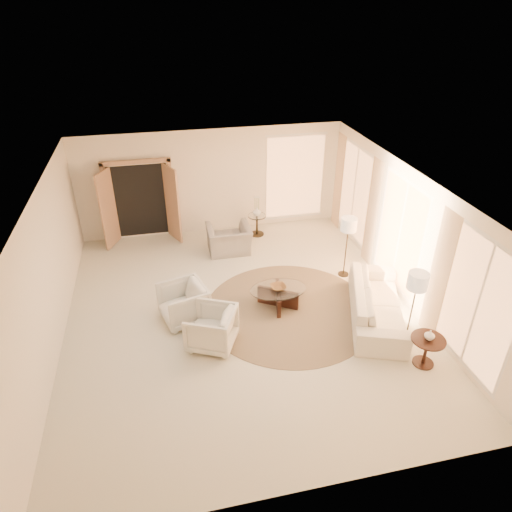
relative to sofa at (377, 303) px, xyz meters
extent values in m
cube|color=beige|center=(-2.64, 0.74, -0.38)|extent=(7.00, 8.00, 0.02)
cube|color=white|center=(-2.64, 0.74, 2.43)|extent=(7.00, 8.00, 0.02)
cube|color=white|center=(-2.64, 4.74, 1.03)|extent=(7.00, 0.04, 2.80)
cube|color=white|center=(-2.64, -3.26, 1.03)|extent=(7.00, 0.04, 2.80)
cube|color=white|center=(-6.14, 0.74, 1.03)|extent=(0.04, 8.00, 2.80)
cube|color=white|center=(0.86, 0.74, 1.03)|extent=(0.04, 8.00, 2.80)
cube|color=tan|center=(-4.54, 4.63, 0.71)|extent=(1.80, 0.12, 2.16)
cube|color=tan|center=(-5.34, 4.36, 0.66)|extent=(0.35, 0.66, 2.00)
cube|color=tan|center=(-3.74, 4.36, 0.66)|extent=(0.35, 0.66, 2.00)
cylinder|color=#463726|center=(-1.65, 0.63, -0.36)|extent=(4.00, 4.00, 0.01)
imported|color=silver|center=(0.00, 0.00, 0.00)|extent=(1.78, 2.69, 0.73)
imported|color=silver|center=(-3.80, 0.79, 0.07)|extent=(0.99, 1.03, 0.88)
imported|color=silver|center=(-3.36, -0.08, 0.06)|extent=(1.06, 1.08, 0.85)
imported|color=gray|center=(-2.45, 3.37, 0.10)|extent=(1.08, 0.71, 0.94)
cube|color=black|center=(-1.84, 0.83, -0.17)|extent=(0.80, 0.54, 0.40)
cube|color=black|center=(-1.84, 0.83, -0.17)|extent=(0.26, 0.89, 0.40)
cylinder|color=white|center=(-1.84, 0.83, 0.06)|extent=(1.56, 1.56, 0.02)
cylinder|color=black|center=(0.26, -1.42, -0.35)|extent=(0.37, 0.37, 0.03)
cylinder|color=black|center=(0.26, -1.42, -0.09)|extent=(0.06, 0.06, 0.53)
cylinder|color=black|center=(0.26, -1.42, 0.19)|extent=(0.60, 0.60, 0.03)
cylinder|color=#2C251A|center=(-1.54, 4.14, -0.35)|extent=(0.38, 0.38, 0.03)
cylinder|color=#2C251A|center=(-1.54, 4.14, -0.09)|extent=(0.06, 0.06, 0.54)
cylinder|color=white|center=(-1.54, 4.14, 0.19)|extent=(0.49, 0.49, 0.03)
cylinder|color=#2C251A|center=(-0.01, 1.69, -0.35)|extent=(0.25, 0.25, 0.03)
cylinder|color=#2C251A|center=(-0.01, 1.69, 0.26)|extent=(0.03, 0.03, 1.25)
cylinder|color=#C1AF90|center=(-0.01, 1.69, 0.95)|extent=(0.36, 0.36, 0.30)
cylinder|color=#2C251A|center=(0.26, -0.78, -0.35)|extent=(0.26, 0.26, 0.03)
cylinder|color=#2C251A|center=(0.26, -0.78, 0.28)|extent=(0.03, 0.03, 1.29)
cylinder|color=#C1AF90|center=(0.26, -0.78, 1.00)|extent=(0.37, 0.37, 0.31)
imported|color=brown|center=(-1.84, 0.83, 0.11)|extent=(0.35, 0.35, 0.08)
imported|color=white|center=(0.26, -1.42, 0.29)|extent=(0.23, 0.23, 0.19)
imported|color=white|center=(-1.54, 4.14, 0.32)|extent=(0.26, 0.26, 0.23)
camera|label=1|loc=(-4.00, -6.72, 5.42)|focal=32.00mm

